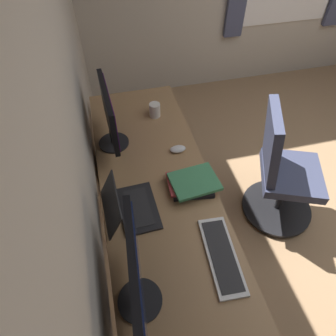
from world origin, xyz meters
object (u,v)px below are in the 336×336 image
(monitor_primary, at_px, (109,115))
(laptop_leftmost, at_px, (128,207))
(book_stack_near, at_px, (193,183))
(office_chair, at_px, (281,174))
(monitor_secondary, at_px, (136,279))
(drawer_pedestal, at_px, (145,181))
(keyboard_main, at_px, (222,255))
(coffee_mug, at_px, (155,110))
(mouse_main, at_px, (178,149))

(monitor_primary, height_order, laptop_leftmost, monitor_primary)
(book_stack_near, distance_m, office_chair, 0.82)
(monitor_secondary, bearing_deg, drawer_pedestal, -10.48)
(book_stack_near, relative_size, office_chair, 0.31)
(monitor_primary, distance_m, keyboard_main, 1.05)
(drawer_pedestal, height_order, monitor_primary, monitor_primary)
(monitor_secondary, xyz_separation_m, coffee_mug, (1.27, -0.34, -0.20))
(keyboard_main, relative_size, mouse_main, 4.12)
(coffee_mug, bearing_deg, office_chair, -123.51)
(keyboard_main, distance_m, mouse_main, 0.76)
(laptop_leftmost, relative_size, office_chair, 0.34)
(monitor_secondary, distance_m, keyboard_main, 0.50)
(mouse_main, height_order, book_stack_near, book_stack_near)
(book_stack_near, relative_size, coffee_mug, 2.48)
(drawer_pedestal, bearing_deg, monitor_secondary, 169.52)
(laptop_leftmost, bearing_deg, coffee_mug, -21.91)
(book_stack_near, bearing_deg, drawer_pedestal, 28.31)
(mouse_main, relative_size, coffee_mug, 0.87)
(monitor_secondary, bearing_deg, book_stack_near, -35.95)
(laptop_leftmost, relative_size, keyboard_main, 0.77)
(monitor_secondary, relative_size, office_chair, 0.56)
(laptop_leftmost, xyz_separation_m, mouse_main, (0.39, -0.39, -0.03))
(monitor_primary, bearing_deg, monitor_secondary, 179.44)
(drawer_pedestal, bearing_deg, coffee_mug, -28.51)
(drawer_pedestal, relative_size, laptop_leftmost, 2.10)
(mouse_main, height_order, coffee_mug, coffee_mug)
(drawer_pedestal, bearing_deg, book_stack_near, -151.69)
(drawer_pedestal, height_order, mouse_main, mouse_main)
(monitor_secondary, xyz_separation_m, laptop_leftmost, (0.49, -0.02, -0.20))
(monitor_secondary, relative_size, laptop_leftmost, 1.63)
(mouse_main, distance_m, coffee_mug, 0.40)
(book_stack_near, bearing_deg, monitor_secondary, 144.05)
(keyboard_main, distance_m, coffee_mug, 1.16)
(mouse_main, height_order, office_chair, office_chair)
(monitor_primary, distance_m, mouse_main, 0.48)
(monitor_primary, bearing_deg, keyboard_main, -156.07)
(monitor_primary, xyz_separation_m, keyboard_main, (-0.93, -0.41, -0.23))
(office_chair, bearing_deg, drawer_pedestal, 74.97)
(drawer_pedestal, distance_m, keyboard_main, 0.99)
(monitor_primary, bearing_deg, laptop_leftmost, -179.08)
(monitor_primary, xyz_separation_m, coffee_mug, (0.23, -0.33, -0.19))
(drawer_pedestal, distance_m, mouse_main, 0.47)
(mouse_main, xyz_separation_m, coffee_mug, (0.40, 0.07, 0.03))
(monitor_secondary, relative_size, mouse_main, 5.21)
(keyboard_main, xyz_separation_m, office_chair, (0.62, -0.73, -0.28))
(drawer_pedestal, height_order, office_chair, office_chair)
(laptop_leftmost, height_order, coffee_mug, laptop_leftmost)
(drawer_pedestal, bearing_deg, office_chair, -105.03)
(keyboard_main, relative_size, office_chair, 0.44)
(monitor_primary, xyz_separation_m, office_chair, (-0.32, -1.15, -0.51))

